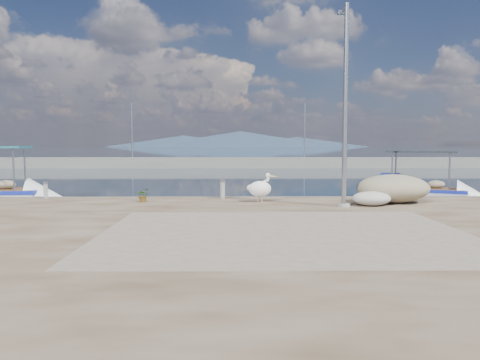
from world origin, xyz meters
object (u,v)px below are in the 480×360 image
boat_right (419,195)px  lamp_post (345,112)px  pelican (260,188)px  bollard_near (223,188)px

boat_right → lamp_post: size_ratio=0.86×
pelican → lamp_post: size_ratio=0.17×
boat_right → pelican: boat_right is taller
pelican → bollard_near: size_ratio=1.52×
pelican → boat_right: bearing=41.1°
pelican → bollard_near: (-1.46, 1.21, -0.11)m
boat_right → bollard_near: (-9.57, -3.89, 0.70)m
boat_right → lamp_post: (-5.25, -6.41, 3.58)m
lamp_post → bollard_near: bearing=149.8°
boat_right → pelican: size_ratio=5.16×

